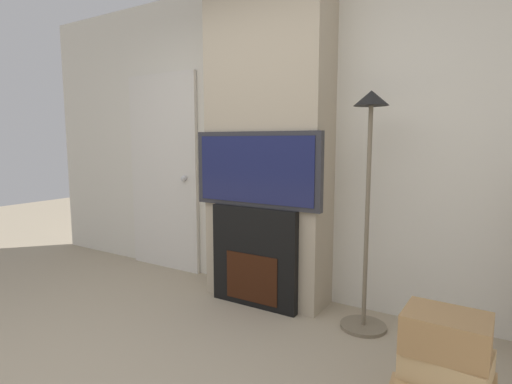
{
  "coord_description": "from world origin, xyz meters",
  "views": [
    {
      "loc": [
        1.63,
        -1.03,
        1.32
      ],
      "look_at": [
        0.0,
        1.63,
        0.92
      ],
      "focal_mm": 28.0,
      "sensor_mm": 36.0,
      "label": 1
    }
  ],
  "objects_px": {
    "television": "(256,170)",
    "box_stack": "(444,378)",
    "fireplace": "(256,257)",
    "floor_lamp": "(368,182)"
  },
  "relations": [
    {
      "from": "fireplace",
      "to": "box_stack",
      "type": "relative_size",
      "value": 1.44
    },
    {
      "from": "floor_lamp",
      "to": "television",
      "type": "bearing_deg",
      "value": -176.78
    },
    {
      "from": "box_stack",
      "to": "television",
      "type": "bearing_deg",
      "value": 153.0
    },
    {
      "from": "fireplace",
      "to": "floor_lamp",
      "type": "xyz_separation_m",
      "value": [
        0.87,
        0.05,
        0.65
      ]
    },
    {
      "from": "box_stack",
      "to": "floor_lamp",
      "type": "bearing_deg",
      "value": 127.05
    },
    {
      "from": "box_stack",
      "to": "fireplace",
      "type": "bearing_deg",
      "value": 152.94
    },
    {
      "from": "floor_lamp",
      "to": "box_stack",
      "type": "height_order",
      "value": "floor_lamp"
    },
    {
      "from": "fireplace",
      "to": "floor_lamp",
      "type": "distance_m",
      "value": 1.08
    },
    {
      "from": "floor_lamp",
      "to": "box_stack",
      "type": "xyz_separation_m",
      "value": [
        0.6,
        -0.8,
        -0.8
      ]
    },
    {
      "from": "television",
      "to": "box_stack",
      "type": "relative_size",
      "value": 1.98
    }
  ]
}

